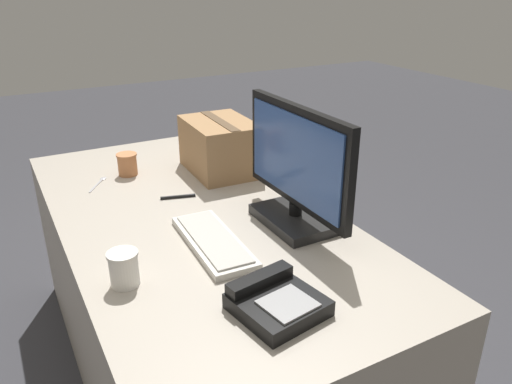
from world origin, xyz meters
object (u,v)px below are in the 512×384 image
Objects in this scene: paper_cup_left at (127,164)px; monitor at (296,173)px; cardboard_box at (220,146)px; pen_marker at (179,196)px; desk_phone at (276,301)px; paper_cup_right at (124,268)px; spoon at (100,182)px; keyboard at (213,241)px.

monitor is at bearing 27.51° from paper_cup_left.
pen_marker is (0.19, -0.26, -0.11)m from cardboard_box.
cardboard_box is (-0.58, -0.01, -0.07)m from monitor.
cardboard_box is 2.74× the size of pen_marker.
cardboard_box reaches higher than desk_phone.
paper_cup_right is 0.59m from pen_marker.
pen_marker reaches higher than spoon.
cardboard_box is at bearing 68.39° from paper_cup_left.
paper_cup_left is at bearing -171.89° from keyboard.
desk_phone is 1.77× the size of pen_marker.
paper_cup_left is 0.93× the size of paper_cup_right.
cardboard_box is (0.12, 0.50, 0.11)m from spoon.
desk_phone reaches higher than keyboard.
paper_cup_right is at bearing -153.94° from spoon.
spoon is (0.03, -0.13, -0.05)m from paper_cup_left.
keyboard is at bearing -27.07° from cardboard_box.
monitor reaches higher than keyboard.
monitor reaches higher than spoon.
desk_phone is at bearing 102.96° from pen_marker.
paper_cup_left reaches higher than spoon.
keyboard is 0.66m from cardboard_box.
spoon is (-0.69, -0.51, -0.18)m from monitor.
monitor is at bearing 0.94° from cardboard_box.
desk_phone is 0.43m from paper_cup_right.
pen_marker is (-0.40, 0.03, -0.01)m from keyboard.
paper_cup_left is (-0.73, -0.07, 0.03)m from keyboard.
paper_cup_right is at bearing -143.94° from desk_phone.
monitor is 0.51m from pen_marker.
paper_cup_left is 0.85m from paper_cup_right.
monitor is 1.37× the size of keyboard.
paper_cup_right reaches higher than pen_marker.
desk_phone is at bearing -38.35° from monitor.
pen_marker is (-0.48, 0.34, -0.04)m from paper_cup_right.
keyboard is 1.14× the size of cardboard_box.
desk_phone is at bearing 3.07° from keyboard.
paper_cup_right reaches higher than spoon.
cardboard_box is at bearing -69.37° from spoon.
desk_phone is at bearing 3.70° from paper_cup_left.
keyboard is at bearing -130.55° from spoon.
paper_cup_left is 0.65× the size of spoon.
keyboard is (0.01, -0.31, -0.17)m from monitor.
paper_cup_right is at bearing -81.84° from monitor.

